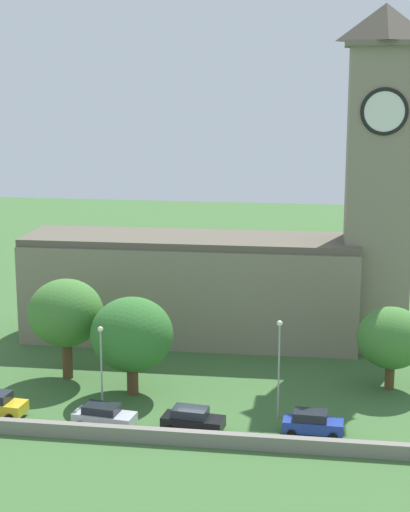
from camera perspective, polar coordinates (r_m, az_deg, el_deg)
ground_plane at (r=77.94m, az=0.95°, el=-7.33°), size 200.00×200.00×0.00m
church at (r=82.62m, az=2.58°, el=-0.11°), size 38.16×9.50×32.42m
quay_barrier at (r=61.72m, az=-1.27°, el=-12.22°), size 47.21×0.70×1.07m
car_silver at (r=65.00m, az=-6.89°, el=-10.69°), size 4.88×2.72×1.69m
car_black at (r=63.66m, az=-0.87°, el=-11.04°), size 4.79×2.67×1.84m
car_blue at (r=63.58m, az=7.29°, el=-11.18°), size 4.48×2.25×1.84m
streetlamp_west_mid at (r=66.91m, az=-7.07°, el=-6.61°), size 0.44×0.44×6.83m
streetlamp_central at (r=64.66m, az=5.05°, el=-6.68°), size 0.44×0.44×7.89m
tree_riverside_east at (r=72.27m, az=12.54°, el=-5.46°), size 5.77×5.77×7.12m
tree_riverside_west at (r=73.72m, az=-9.43°, el=-3.85°), size 6.51×6.51×8.86m
tree_churchyard at (r=69.52m, az=-4.99°, el=-5.33°), size 6.83×6.83×8.27m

